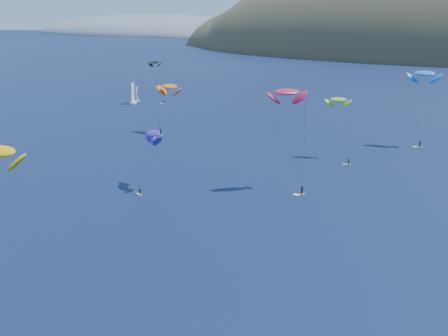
% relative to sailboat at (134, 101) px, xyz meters
% --- Properties ---
extents(headland, '(460.00, 250.00, 60.00)m').
position_rel_sailboat_xyz_m(headland, '(-337.42, 560.69, -4.26)').
color(headland, slate).
rests_on(headland, ground).
extents(sailboat, '(8.63, 7.51, 10.36)m').
position_rel_sailboat_xyz_m(sailboat, '(0.00, 0.00, 0.00)').
color(sailboat, silver).
rests_on(sailboat, ground).
extents(kitesurfer_1, '(10.59, 9.25, 18.16)m').
position_rel_sailboat_xyz_m(kitesurfer_1, '(47.03, -45.28, 14.44)').
color(kitesurfer_1, yellow).
rests_on(kitesurfer_1, ground).
extents(kitesurfer_3, '(10.92, 11.50, 18.15)m').
position_rel_sailboat_xyz_m(kitesurfer_3, '(107.43, -51.83, 15.22)').
color(kitesurfer_3, yellow).
rests_on(kitesurfer_3, ground).
extents(kitesurfer_4, '(10.53, 8.08, 24.63)m').
position_rel_sailboat_xyz_m(kitesurfer_4, '(125.63, -25.41, 20.93)').
color(kitesurfer_4, yellow).
rests_on(kitesurfer_4, ground).
extents(kitesurfer_9, '(12.15, 10.84, 25.07)m').
position_rel_sailboat_xyz_m(kitesurfer_9, '(105.79, -86.57, 21.51)').
color(kitesurfer_9, yellow).
rests_on(kitesurfer_9, ground).
extents(kitesurfer_10, '(9.11, 13.41, 15.12)m').
position_rel_sailboat_xyz_m(kitesurfer_10, '(78.31, -101.25, 11.80)').
color(kitesurfer_10, yellow).
rests_on(kitesurfer_10, ground).
extents(kitesurfer_12, '(9.93, 4.83, 19.15)m').
position_rel_sailboat_xyz_m(kitesurfer_12, '(5.83, 8.01, 16.37)').
color(kitesurfer_12, yellow).
rests_on(kitesurfer_12, ground).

